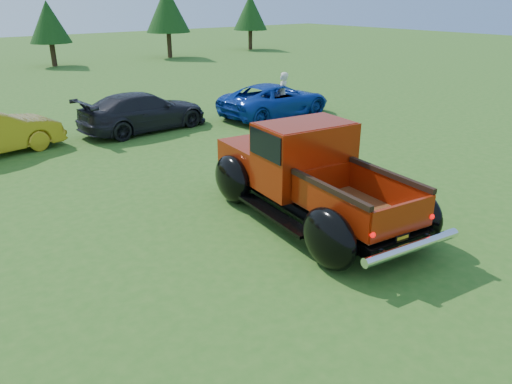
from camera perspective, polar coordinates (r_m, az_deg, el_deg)
ground at (r=10.14m, az=-1.51°, el=-6.12°), size 120.00×120.00×0.00m
tree_mid_right at (r=38.92m, az=-22.62°, el=17.50°), size 2.82×2.82×4.40m
tree_east at (r=41.98m, az=-10.11°, el=19.86°), size 3.46×3.46×5.40m
tree_far_east at (r=47.81m, az=-0.66°, el=19.85°), size 3.07×3.07×4.80m
pickup_truck at (r=11.30m, az=5.45°, el=2.38°), size 3.33×5.99×2.14m
show_car_grey at (r=19.13m, az=-12.70°, el=8.97°), size 4.96×2.28×1.41m
show_car_blue at (r=20.89m, az=2.20°, el=10.45°), size 4.97×2.46×1.36m
spectator at (r=20.81m, az=3.06°, el=11.04°), size 0.79×0.71×1.82m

